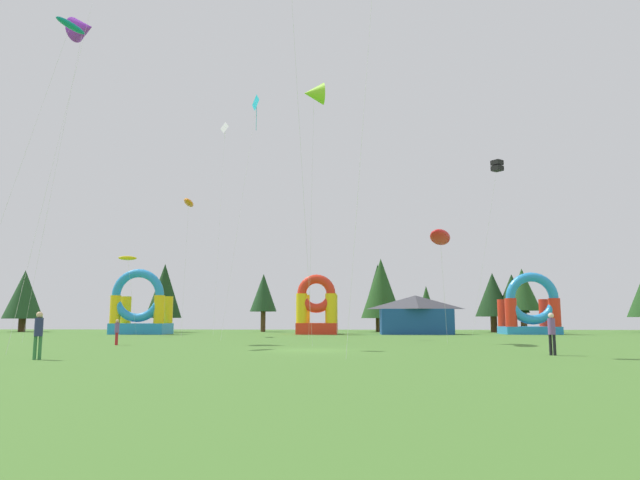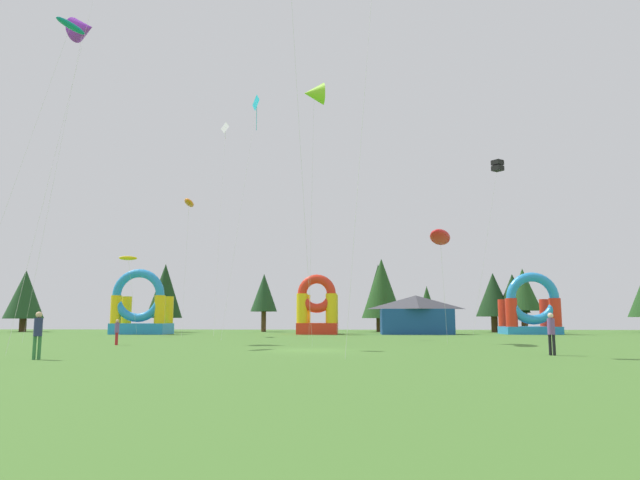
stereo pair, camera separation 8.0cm
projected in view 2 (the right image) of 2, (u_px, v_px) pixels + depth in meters
ground_plane at (309, 350)px, 29.46m from camera, size 120.00×120.00×0.00m
kite_teal_parafoil at (70, 26)px, 39.65m from camera, size 3.81×5.89×21.97m
kite_red_parafoil at (440, 237)px, 37.74m from camera, size 2.39×3.52×7.55m
kite_purple_delta at (83, 29)px, 45.86m from camera, size 2.36×4.83×25.42m
kite_white_diamond at (226, 131)px, 68.99m from camera, size 1.95×10.08×24.65m
kite_orange_parafoil at (189, 203)px, 56.47m from camera, size 1.52×4.28×13.32m
kite_cyan_diamond at (257, 106)px, 52.37m from camera, size 1.87×6.94×21.49m
kite_black_box at (497, 166)px, 54.03m from camera, size 2.86×3.44×16.29m
kite_yellow_parafoil at (128, 258)px, 58.01m from camera, size 1.91×1.71×7.95m
kite_lime_delta at (314, 94)px, 45.03m from camera, size 1.86×3.90×19.85m
person_near_camera at (117, 330)px, 35.70m from camera, size 0.38×0.38×1.57m
person_left_edge at (551, 330)px, 25.63m from camera, size 0.45×0.45×1.86m
person_far_side at (38, 331)px, 22.90m from camera, size 0.42×0.42×1.88m
inflatable_red_slide at (317, 313)px, 61.81m from camera, size 4.25×4.86×6.26m
inflatable_yellow_castle at (531, 312)px, 61.55m from camera, size 5.72×4.35×6.50m
inflatable_orange_dome at (141, 311)px, 61.89m from camera, size 5.82×3.97×6.88m
festival_tent at (416, 315)px, 61.43m from camera, size 7.45×4.18×4.10m
tree_row_0 at (25, 294)px, 74.44m from camera, size 4.85×4.85×7.88m
tree_row_1 at (165, 291)px, 72.22m from camera, size 4.40×4.40×8.47m
tree_row_2 at (264, 293)px, 74.02m from camera, size 3.39×3.39×7.35m
tree_row_3 at (378, 288)px, 75.11m from camera, size 3.59×3.59×8.68m
tree_row_4 at (382, 288)px, 73.62m from camera, size 5.14×5.14×9.27m
tree_row_5 at (427, 302)px, 73.41m from camera, size 2.35×2.35×5.79m
tree_row_6 at (493, 295)px, 71.72m from camera, size 4.38×4.38×7.31m
tree_row_7 at (513, 294)px, 70.93m from camera, size 3.96×3.96×7.10m
tree_row_8 at (523, 290)px, 70.05m from camera, size 4.08×4.08×7.69m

